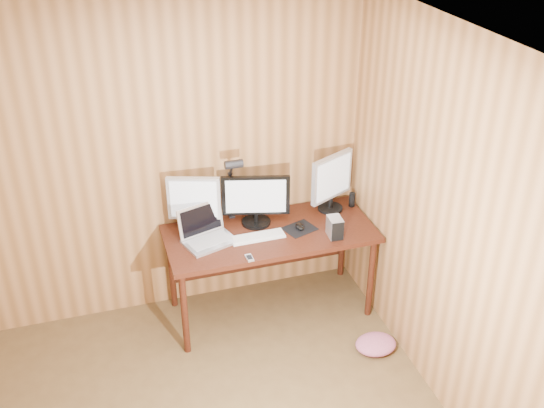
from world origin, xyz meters
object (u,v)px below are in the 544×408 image
laptop (206,232)px  mouse (300,226)px  monitor_left (194,202)px  phone (249,258)px  monitor_center (256,200)px  speaker (352,200)px  monitor_right (332,181)px  desk (267,240)px  keyboard (258,237)px  desk_lamp (232,180)px  hard_drive (335,227)px

laptop → mouse: (0.72, -0.06, -0.04)m
monitor_left → phone: size_ratio=4.76×
monitor_center → speaker: size_ratio=4.28×
monitor_right → desk: bearing=165.0°
phone → speaker: bearing=23.5°
keyboard → phone: keyboard is taller
desk_lamp → monitor_center: bearing=-7.6°
monitor_center → monitor_left: 0.47m
monitor_right → desk_lamp: desk_lamp is taller
hard_drive → mouse: bearing=144.2°
desk → keyboard: bearing=-131.4°
desk → monitor_right: monitor_right is taller
desk → hard_drive: hard_drive is taller
monitor_left → monitor_right: (1.10, -0.01, 0.02)m
phone → monitor_right: bearing=28.6°
monitor_right → phone: 0.98m
monitor_right → speaker: (0.19, -0.00, -0.20)m
monitor_right → keyboard: bearing=173.3°
monitor_center → desk_lamp: size_ratio=0.86×
hard_drive → monitor_center: bearing=148.6°
desk → laptop: size_ratio=3.69×
desk → speaker: (0.76, 0.11, 0.18)m
speaker → desk_lamp: bearing=177.1°
laptop → desk: bearing=-13.1°
monitor_right → speaker: 0.27m
monitor_center → desk_lamp: bearing=167.7°
speaker → monitor_center: bearing=-177.8°
hard_drive → keyboard: bearing=168.7°
phone → desk_lamp: desk_lamp is taller
monitor_left → mouse: 0.83m
laptop → desk_lamp: desk_lamp is taller
monitor_left → mouse: monitor_left is taller
mouse → phone: bearing=-161.1°
desk → desk_lamp: size_ratio=2.69×
monitor_left → laptop: bearing=-56.0°
laptop → keyboard: bearing=-31.2°
desk → laptop: (-0.49, -0.04, 0.19)m
monitor_left → laptop: size_ratio=1.03×
monitor_right → keyboard: (-0.68, -0.24, -0.25)m
desk_lamp → desk: bearing=-15.9°
desk → speaker: size_ratio=13.36×
hard_drive → speaker: size_ratio=1.31×
desk_lamp → laptop: bearing=-122.9°
keyboard → hard_drive: 0.58m
speaker → desk_lamp: 1.03m
mouse → desk_lamp: bearing=139.1°
laptop → monitor_left: bearing=87.9°
desk → monitor_center: bearing=130.2°
phone → desk_lamp: (0.02, 0.54, 0.36)m
hard_drive → speaker: hard_drive is taller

